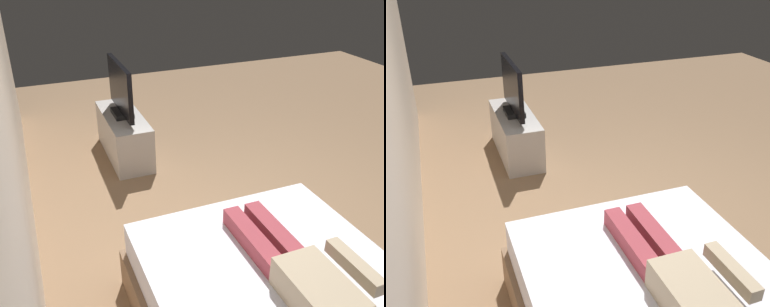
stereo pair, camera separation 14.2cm
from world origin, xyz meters
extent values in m
plane|color=#8C6B4C|center=(0.00, 0.00, 0.00)|extent=(10.00, 10.00, 0.00)
cube|color=tan|center=(-1.17, 0.35, 0.63)|extent=(0.48, 0.28, 0.18)
cube|color=#993842|center=(-0.63, 0.27, 0.60)|extent=(0.60, 0.11, 0.11)
cube|color=#993842|center=(-0.63, 0.43, 0.60)|extent=(0.60, 0.11, 0.11)
cube|color=tan|center=(-1.11, 0.07, 0.67)|extent=(0.40, 0.08, 0.08)
cube|color=black|center=(-0.89, -0.07, 0.55)|extent=(0.15, 0.04, 0.02)
cube|color=#B7B2AD|center=(1.92, 0.62, 0.25)|extent=(1.10, 0.40, 0.50)
cube|color=black|center=(1.92, 0.62, 0.53)|extent=(0.32, 0.20, 0.05)
cube|color=black|center=(1.92, 0.62, 0.82)|extent=(0.88, 0.05, 0.54)
camera|label=1|loc=(-2.42, 1.56, 2.28)|focal=39.75mm
camera|label=2|loc=(-2.47, 1.43, 2.28)|focal=39.75mm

